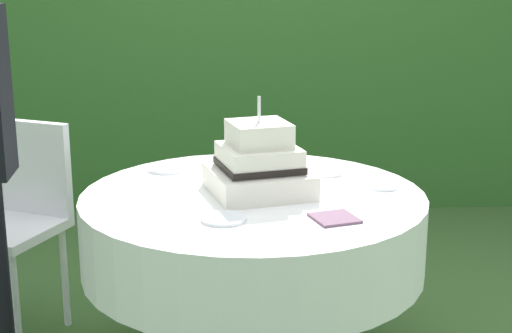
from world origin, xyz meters
The scene contains 9 objects.
foliage_hedge centered at (0.00, 2.38, 1.13)m, with size 5.25×0.70×2.27m, color #336628.
cake_table centered at (0.00, 0.00, 0.58)m, with size 1.24×1.24×0.72m.
wedding_cake centered at (0.03, 0.02, 0.82)m, with size 0.42×0.42×0.35m.
serving_plate_near centered at (0.31, 0.25, 0.73)m, with size 0.10×0.10×0.01m, color white.
serving_plate_far centered at (-0.34, 0.33, 0.73)m, with size 0.15×0.15×0.01m, color white.
serving_plate_left centered at (-0.10, -0.29, 0.73)m, with size 0.15×0.15×0.01m, color white.
serving_plate_right centered at (0.48, 0.05, 0.73)m, with size 0.10×0.10×0.01m, color white.
napkin_stack centered at (0.25, -0.29, 0.73)m, with size 0.14×0.14×0.01m, color #6B4C60.
garden_chair centered at (-0.97, 0.44, 0.54)m, with size 0.53×0.53×0.89m.
Camera 1 is at (-0.08, -2.62, 1.52)m, focal length 53.66 mm.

